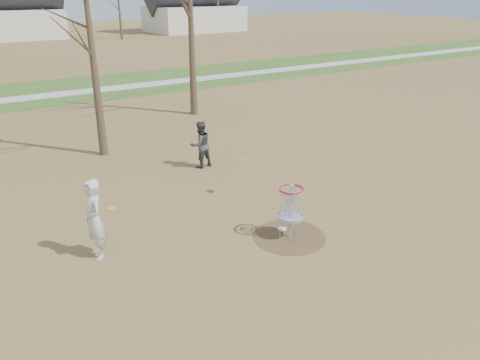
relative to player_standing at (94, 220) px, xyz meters
name	(u,v)px	position (x,y,z in m)	size (l,w,h in m)	color
ground	(289,237)	(4.25, -1.62, -0.94)	(160.00, 160.00, 0.00)	brown
green_band	(73,89)	(4.25, 19.38, -0.93)	(160.00, 8.00, 0.01)	#2D5119
footpath	(78,92)	(4.25, 18.38, -0.92)	(160.00, 1.50, 0.01)	#9E9E99
dirt_circle	(289,236)	(4.25, -1.62, -0.93)	(1.80, 1.80, 0.01)	#47331E
player_standing	(94,220)	(0.00, 0.00, 0.00)	(0.68, 0.45, 1.87)	silver
player_throwing	(200,145)	(4.67, 3.83, -0.14)	(0.78, 0.60, 1.60)	#3A3B40
disc_grounded	(282,229)	(4.31, -1.24, -0.92)	(0.22, 0.22, 0.02)	white
discs_in_play	(188,180)	(2.56, 0.46, 0.22)	(4.41, 1.43, 0.11)	orange
disc_golf_basket	(291,203)	(4.25, -1.62, -0.02)	(0.64, 0.64, 1.35)	#9EA3AD
houses_row	(38,7)	(8.57, 50.94, 2.59)	(56.51, 10.01, 7.26)	silver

